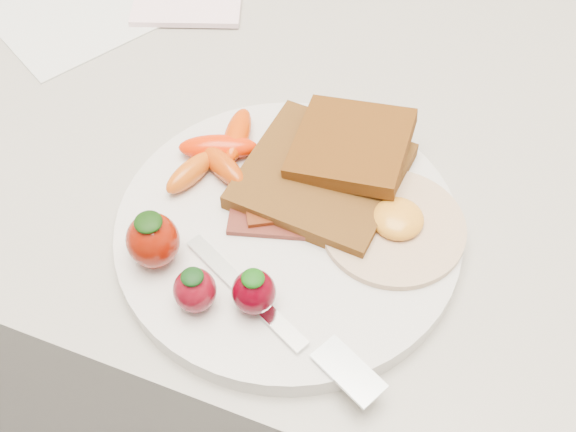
% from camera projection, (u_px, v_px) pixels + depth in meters
% --- Properties ---
extents(counter, '(2.00, 0.60, 0.90)m').
position_uv_depth(counter, '(331.00, 343.00, 1.02)').
color(counter, gray).
rests_on(counter, ground).
extents(plate, '(0.27, 0.27, 0.02)m').
position_uv_depth(plate, '(288.00, 231.00, 0.57)').
color(plate, silver).
rests_on(plate, counter).
extents(toast_lower, '(0.13, 0.13, 0.01)m').
position_uv_depth(toast_lower, '(322.00, 176.00, 0.58)').
color(toast_lower, black).
rests_on(toast_lower, plate).
extents(toast_upper, '(0.10, 0.10, 0.02)m').
position_uv_depth(toast_upper, '(351.00, 145.00, 0.58)').
color(toast_upper, '#321D08').
rests_on(toast_upper, toast_lower).
extents(fried_egg, '(0.14, 0.14, 0.02)m').
position_uv_depth(fried_egg, '(394.00, 224.00, 0.55)').
color(fried_egg, beige).
rests_on(fried_egg, plate).
extents(bacon_strips, '(0.11, 0.07, 0.01)m').
position_uv_depth(bacon_strips, '(299.00, 219.00, 0.56)').
color(bacon_strips, black).
rests_on(bacon_strips, plate).
extents(baby_carrots, '(0.08, 0.11, 0.02)m').
position_uv_depth(baby_carrots, '(219.00, 153.00, 0.59)').
color(baby_carrots, red).
rests_on(baby_carrots, plate).
extents(strawberries, '(0.12, 0.06, 0.05)m').
position_uv_depth(strawberries, '(188.00, 265.00, 0.51)').
color(strawberries, '#781103').
rests_on(strawberries, plate).
extents(fork, '(0.18, 0.09, 0.00)m').
position_uv_depth(fork, '(290.00, 326.00, 0.50)').
color(fork, silver).
rests_on(fork, plate).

